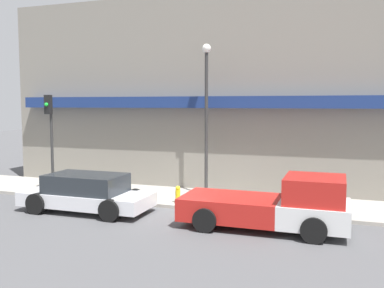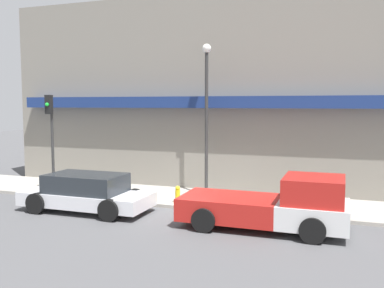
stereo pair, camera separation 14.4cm
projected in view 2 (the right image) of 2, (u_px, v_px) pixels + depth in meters
ground_plane at (177, 209)px, 15.95m from camera, size 80.00×80.00×0.00m
sidewalk at (192, 198)px, 17.51m from camera, size 36.00×3.34×0.13m
building at (215, 94)px, 20.05m from camera, size 19.80×3.80×11.12m
pickup_truck at (274, 205)px, 13.29m from camera, size 5.18×2.26×1.73m
parked_car at (86, 193)px, 15.58m from camera, size 4.79×2.09×1.37m
fire_hydrant at (178, 194)px, 16.38m from camera, size 0.19×0.19×0.66m
street_lamp at (207, 103)px, 17.41m from camera, size 0.36×0.36×6.20m
traffic_light at (51, 127)px, 18.02m from camera, size 0.28×0.42×4.16m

